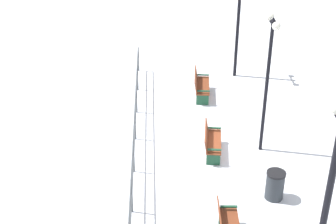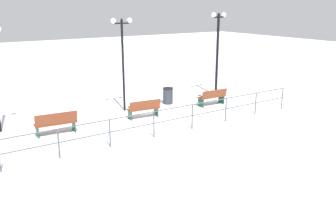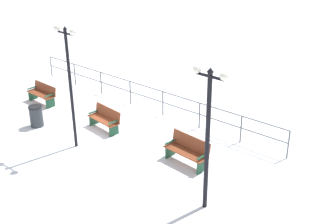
{
  "view_description": "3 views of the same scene",
  "coord_description": "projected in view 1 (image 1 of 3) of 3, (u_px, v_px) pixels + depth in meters",
  "views": [
    {
      "loc": [
        -1.91,
        -13.5,
        8.94
      ],
      "look_at": [
        -1.43,
        1.51,
        0.69
      ],
      "focal_mm": 54.55,
      "sensor_mm": 36.0,
      "label": 1
    },
    {
      "loc": [
        -13.93,
        7.75,
        4.99
      ],
      "look_at": [
        -1.05,
        -0.69,
        0.41
      ],
      "focal_mm": 38.75,
      "sensor_mm": 36.0,
      "label": 2
    },
    {
      "loc": [
        10.25,
        11.62,
        7.82
      ],
      "look_at": [
        -1.95,
        1.67,
        0.56
      ],
      "focal_mm": 47.23,
      "sensor_mm": 36.0,
      "label": 3
    }
  ],
  "objects": [
    {
      "name": "trash_bin",
      "position": [
        275.0,
        185.0,
        14.01
      ],
      "size": [
        0.53,
        0.53,
        0.85
      ],
      "color": "#2D3338",
      "rests_on": "ground"
    },
    {
      "name": "lamppost_middle",
      "position": [
        269.0,
        61.0,
        14.92
      ],
      "size": [
        0.25,
        1.06,
        4.4
      ],
      "color": "black",
      "rests_on": "ground"
    },
    {
      "name": "waterfront_railing",
      "position": [
        134.0,
        135.0,
        15.77
      ],
      "size": [
        0.05,
        13.01,
        1.07
      ],
      "color": "#4C5156",
      "rests_on": "ground"
    },
    {
      "name": "bench_third",
      "position": [
        200.0,
        85.0,
        19.45
      ],
      "size": [
        0.71,
        1.67,
        0.95
      ],
      "rotation": [
        0.0,
        0.0,
        -0.09
      ],
      "color": "brown",
      "rests_on": "ground"
    },
    {
      "name": "bench_second",
      "position": [
        211.0,
        141.0,
        15.97
      ],
      "size": [
        0.69,
        1.54,
        0.87
      ],
      "rotation": [
        0.0,
        0.0,
        -0.12
      ],
      "color": "brown",
      "rests_on": "ground"
    },
    {
      "name": "ground_plane",
      "position": [
        214.0,
        153.0,
        16.18
      ],
      "size": [
        80.0,
        80.0,
        0.0
      ],
      "primitive_type": "plane",
      "color": "white",
      "rests_on": "ground"
    },
    {
      "name": "lamppost_far",
      "position": [
        239.0,
        12.0,
        20.02
      ],
      "size": [
        0.24,
        1.06,
        4.23
      ],
      "color": "black",
      "rests_on": "ground"
    },
    {
      "name": "lamppost_near",
      "position": [
        331.0,
        184.0,
        9.85
      ],
      "size": [
        0.27,
        0.98,
        4.58
      ],
      "color": "black",
      "rests_on": "ground"
    }
  ]
}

